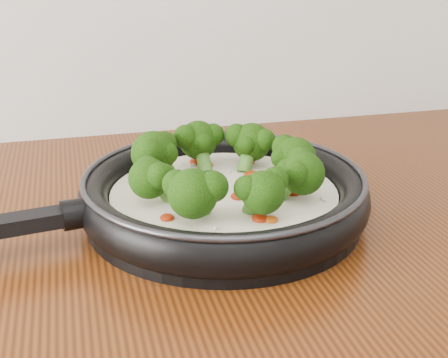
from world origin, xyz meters
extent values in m
cylinder|color=black|center=(0.11, 1.12, 0.91)|extent=(0.37, 0.37, 0.01)
torus|color=black|center=(0.11, 1.12, 0.93)|extent=(0.39, 0.39, 0.04)
torus|color=#2D2D33|center=(0.11, 1.12, 0.95)|extent=(0.38, 0.38, 0.01)
cylinder|color=black|center=(-0.06, 1.09, 0.94)|extent=(0.04, 0.04, 0.03)
cylinder|color=white|center=(0.11, 1.12, 0.92)|extent=(0.31, 0.31, 0.02)
ellipsoid|color=#A62308|center=(0.19, 1.09, 0.94)|extent=(0.03, 0.03, 0.01)
ellipsoid|color=#A62308|center=(0.07, 1.07, 0.94)|extent=(0.03, 0.03, 0.01)
ellipsoid|color=#BC4C0C|center=(0.14, 1.03, 0.94)|extent=(0.02, 0.02, 0.01)
ellipsoid|color=#A62308|center=(0.16, 1.15, 0.94)|extent=(0.03, 0.03, 0.01)
ellipsoid|color=#A62308|center=(0.17, 1.20, 0.94)|extent=(0.03, 0.03, 0.01)
ellipsoid|color=#BC4C0C|center=(0.09, 1.13, 0.94)|extent=(0.03, 0.03, 0.01)
ellipsoid|color=#A62308|center=(0.12, 1.10, 0.94)|extent=(0.02, 0.02, 0.01)
ellipsoid|color=#A62308|center=(0.10, 1.22, 0.94)|extent=(0.03, 0.03, 0.01)
ellipsoid|color=#BC4C0C|center=(0.14, 1.13, 0.94)|extent=(0.03, 0.03, 0.01)
ellipsoid|color=#A62308|center=(0.10, 1.11, 0.94)|extent=(0.03, 0.03, 0.01)
ellipsoid|color=#A62308|center=(0.07, 1.16, 0.94)|extent=(0.03, 0.03, 0.01)
ellipsoid|color=#BC4C0C|center=(0.14, 1.12, 0.94)|extent=(0.02, 0.02, 0.01)
ellipsoid|color=#A62308|center=(0.03, 1.06, 0.94)|extent=(0.02, 0.02, 0.01)
ellipsoid|color=#A62308|center=(0.06, 1.18, 0.94)|extent=(0.03, 0.03, 0.01)
ellipsoid|color=#BC4C0C|center=(0.21, 1.14, 0.94)|extent=(0.02, 0.02, 0.01)
ellipsoid|color=#A62308|center=(0.07, 1.14, 0.94)|extent=(0.03, 0.03, 0.01)
ellipsoid|color=#A62308|center=(0.11, 1.21, 0.94)|extent=(0.02, 0.02, 0.01)
ellipsoid|color=#BC4C0C|center=(0.03, 1.13, 0.94)|extent=(0.02, 0.02, 0.01)
ellipsoid|color=#A62308|center=(0.13, 1.03, 0.94)|extent=(0.03, 0.03, 0.01)
ellipsoid|color=white|center=(0.13, 1.17, 0.94)|extent=(0.01, 0.01, 0.00)
ellipsoid|color=white|center=(0.05, 1.20, 0.94)|extent=(0.01, 0.01, 0.00)
ellipsoid|color=white|center=(0.07, 1.14, 0.94)|extent=(0.01, 0.01, 0.00)
ellipsoid|color=white|center=(0.09, 1.21, 0.94)|extent=(0.01, 0.01, 0.00)
ellipsoid|color=white|center=(0.11, 1.12, 0.94)|extent=(0.01, 0.01, 0.00)
ellipsoid|color=white|center=(0.21, 1.06, 0.94)|extent=(0.01, 0.01, 0.00)
ellipsoid|color=white|center=(0.08, 1.22, 0.93)|extent=(0.01, 0.01, 0.00)
ellipsoid|color=white|center=(0.16, 1.19, 0.94)|extent=(0.01, 0.01, 0.00)
ellipsoid|color=white|center=(0.09, 1.16, 0.94)|extent=(0.01, 0.01, 0.00)
ellipsoid|color=white|center=(0.08, 1.02, 0.94)|extent=(0.01, 0.01, 0.00)
ellipsoid|color=white|center=(0.12, 1.11, 0.94)|extent=(0.01, 0.01, 0.00)
ellipsoid|color=white|center=(0.15, 1.13, 0.93)|extent=(0.01, 0.01, 0.00)
ellipsoid|color=white|center=(0.07, 1.10, 0.93)|extent=(0.01, 0.01, 0.00)
ellipsoid|color=white|center=(0.11, 1.00, 0.94)|extent=(0.01, 0.01, 0.00)
ellipsoid|color=white|center=(0.11, 1.17, 0.94)|extent=(0.01, 0.01, 0.00)
ellipsoid|color=white|center=(0.11, 1.13, 0.94)|extent=(0.01, 0.01, 0.00)
ellipsoid|color=white|center=(0.21, 1.11, 0.94)|extent=(0.01, 0.01, 0.00)
ellipsoid|color=white|center=(0.04, 1.16, 0.94)|extent=(0.01, 0.01, 0.00)
ellipsoid|color=white|center=(0.16, 1.20, 0.94)|extent=(0.01, 0.01, 0.00)
ellipsoid|color=white|center=(0.06, 1.07, 0.93)|extent=(0.01, 0.01, 0.00)
cylinder|color=#579430|center=(0.19, 1.12, 0.95)|extent=(0.03, 0.02, 0.04)
sphere|color=black|center=(0.20, 1.13, 0.97)|extent=(0.06, 0.06, 0.05)
sphere|color=black|center=(0.20, 1.14, 0.97)|extent=(0.04, 0.04, 0.03)
sphere|color=black|center=(0.20, 1.11, 0.97)|extent=(0.03, 0.03, 0.03)
sphere|color=black|center=(0.18, 1.12, 0.97)|extent=(0.03, 0.03, 0.03)
cylinder|color=#579430|center=(0.16, 1.18, 0.95)|extent=(0.03, 0.04, 0.04)
sphere|color=black|center=(0.17, 1.19, 0.97)|extent=(0.06, 0.06, 0.05)
sphere|color=black|center=(0.15, 1.20, 0.98)|extent=(0.04, 0.04, 0.03)
sphere|color=black|center=(0.18, 1.18, 0.97)|extent=(0.03, 0.03, 0.03)
sphere|color=black|center=(0.16, 1.18, 0.97)|extent=(0.03, 0.03, 0.02)
cylinder|color=#579430|center=(0.10, 1.19, 0.95)|extent=(0.02, 0.04, 0.04)
sphere|color=black|center=(0.10, 1.21, 0.97)|extent=(0.06, 0.06, 0.05)
sphere|color=black|center=(0.08, 1.20, 0.98)|extent=(0.04, 0.04, 0.03)
sphere|color=black|center=(0.12, 1.21, 0.98)|extent=(0.03, 0.03, 0.03)
sphere|color=black|center=(0.10, 1.19, 0.97)|extent=(0.03, 0.03, 0.03)
cylinder|color=#579430|center=(0.05, 1.17, 0.95)|extent=(0.04, 0.04, 0.04)
sphere|color=black|center=(0.04, 1.18, 0.97)|extent=(0.06, 0.06, 0.05)
sphere|color=black|center=(0.03, 1.16, 0.98)|extent=(0.04, 0.04, 0.03)
sphere|color=black|center=(0.05, 1.19, 0.98)|extent=(0.04, 0.04, 0.03)
sphere|color=black|center=(0.05, 1.17, 0.97)|extent=(0.03, 0.03, 0.03)
cylinder|color=#579430|center=(0.04, 1.11, 0.95)|extent=(0.04, 0.02, 0.04)
sphere|color=black|center=(0.02, 1.10, 0.97)|extent=(0.05, 0.05, 0.05)
sphere|color=black|center=(0.03, 1.09, 0.97)|extent=(0.03, 0.03, 0.03)
sphere|color=black|center=(0.02, 1.12, 0.97)|extent=(0.03, 0.03, 0.03)
sphere|color=black|center=(0.04, 1.11, 0.97)|extent=(0.03, 0.03, 0.02)
cylinder|color=#579430|center=(0.07, 1.06, 0.95)|extent=(0.03, 0.04, 0.04)
sphere|color=black|center=(0.06, 1.04, 0.97)|extent=(0.06, 0.06, 0.05)
sphere|color=black|center=(0.08, 1.04, 0.98)|extent=(0.04, 0.04, 0.03)
sphere|color=black|center=(0.05, 1.06, 0.97)|extent=(0.03, 0.03, 0.03)
sphere|color=black|center=(0.07, 1.06, 0.97)|extent=(0.03, 0.03, 0.03)
cylinder|color=#579430|center=(0.13, 1.05, 0.95)|extent=(0.02, 0.04, 0.04)
sphere|color=black|center=(0.13, 1.03, 0.97)|extent=(0.05, 0.05, 0.05)
sphere|color=black|center=(0.15, 1.04, 0.98)|extent=(0.03, 0.03, 0.03)
sphere|color=black|center=(0.11, 1.03, 0.97)|extent=(0.03, 0.03, 0.03)
sphere|color=black|center=(0.13, 1.05, 0.97)|extent=(0.03, 0.03, 0.02)
cylinder|color=#579430|center=(0.17, 1.08, 0.95)|extent=(0.04, 0.03, 0.04)
sphere|color=black|center=(0.19, 1.07, 0.97)|extent=(0.06, 0.06, 0.05)
sphere|color=black|center=(0.19, 1.08, 0.98)|extent=(0.03, 0.03, 0.03)
sphere|color=black|center=(0.18, 1.05, 0.98)|extent=(0.03, 0.03, 0.03)
sphere|color=black|center=(0.17, 1.08, 0.97)|extent=(0.03, 0.03, 0.02)
camera|label=1|loc=(-0.05, 0.48, 1.21)|focal=48.27mm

